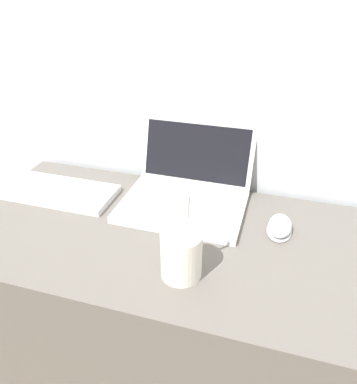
{
  "coord_description": "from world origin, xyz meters",
  "views": [
    {
      "loc": [
        0.23,
        -0.47,
        1.38
      ],
      "look_at": [
        -0.02,
        0.36,
        0.86
      ],
      "focal_mm": 35.0,
      "sensor_mm": 36.0,
      "label": 1
    }
  ],
  "objects_px": {
    "laptop": "(188,186)",
    "external_keyboard": "(47,190)",
    "drink_cup": "(181,254)",
    "computer_mouse": "(280,226)"
  },
  "relations": [
    {
      "from": "drink_cup",
      "to": "external_keyboard",
      "type": "xyz_separation_m",
      "value": [
        -0.5,
        0.23,
        -0.05
      ]
    },
    {
      "from": "laptop",
      "to": "computer_mouse",
      "type": "relative_size",
      "value": 3.28
    },
    {
      "from": "drink_cup",
      "to": "computer_mouse",
      "type": "height_order",
      "value": "drink_cup"
    },
    {
      "from": "computer_mouse",
      "to": "drink_cup",
      "type": "bearing_deg",
      "value": -131.42
    },
    {
      "from": "laptop",
      "to": "external_keyboard",
      "type": "relative_size",
      "value": 0.81
    },
    {
      "from": "laptop",
      "to": "drink_cup",
      "type": "height_order",
      "value": "laptop"
    },
    {
      "from": "laptop",
      "to": "drink_cup",
      "type": "bearing_deg",
      "value": -76.92
    },
    {
      "from": "laptop",
      "to": "drink_cup",
      "type": "xyz_separation_m",
      "value": [
        0.07,
        -0.31,
        0.01
      ]
    },
    {
      "from": "laptop",
      "to": "external_keyboard",
      "type": "distance_m",
      "value": 0.44
    },
    {
      "from": "drink_cup",
      "to": "computer_mouse",
      "type": "relative_size",
      "value": 2.09
    }
  ]
}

